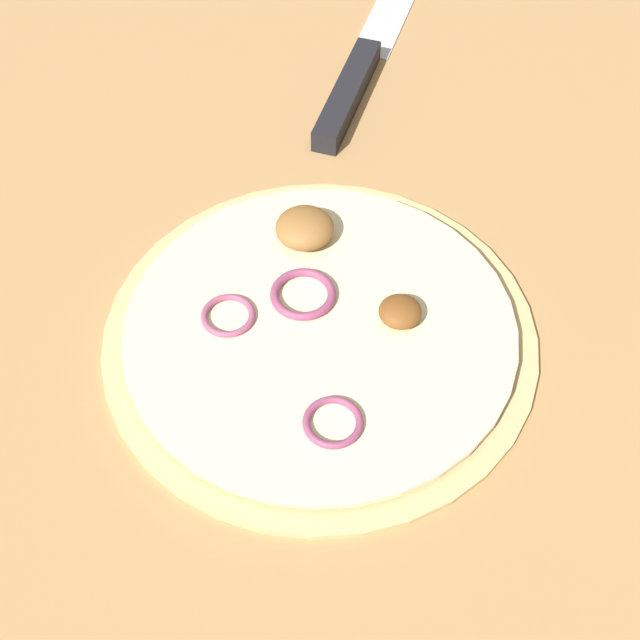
{
  "coord_description": "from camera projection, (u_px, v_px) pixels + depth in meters",
  "views": [
    {
      "loc": [
        -0.14,
        0.32,
        0.46
      ],
      "look_at": [
        0.0,
        0.0,
        0.02
      ],
      "focal_mm": 50.0,
      "sensor_mm": 36.0,
      "label": 1
    }
  ],
  "objects": [
    {
      "name": "knife",
      "position": [
        365.0,
        59.0,
        0.75
      ],
      "size": [
        0.07,
        0.36,
        0.02
      ],
      "rotation": [
        0.0,
        0.0,
        4.83
      ],
      "color": "silver",
      "rests_on": "ground_plane"
    },
    {
      "name": "ground_plane",
      "position": [
        320.0,
        338.0,
        0.57
      ],
      "size": [
        3.0,
        3.0,
        0.0
      ],
      "primitive_type": "plane",
      "color": "tan"
    },
    {
      "name": "pizza",
      "position": [
        320.0,
        328.0,
        0.57
      ],
      "size": [
        0.28,
        0.28,
        0.03
      ],
      "color": "#D6B77A",
      "rests_on": "ground_plane"
    }
  ]
}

